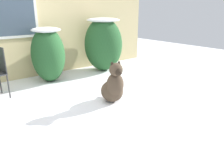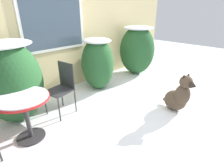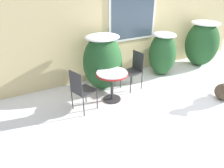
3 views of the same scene
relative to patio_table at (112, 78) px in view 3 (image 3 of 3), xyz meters
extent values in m
plane|color=white|center=(1.49, -0.93, -0.58)|extent=(16.00, 16.00, 0.00)
cube|color=#D1BC84|center=(1.49, 1.27, 1.05)|extent=(8.00, 0.06, 3.25)
cube|color=silver|center=(1.30, 1.23, 1.16)|extent=(1.49, 0.04, 1.50)
cube|color=#3D4C5B|center=(1.30, 1.21, 1.16)|extent=(1.37, 0.01, 1.38)
ellipsoid|color=#235128|center=(0.08, 0.65, 0.14)|extent=(1.01, 0.91, 1.43)
ellipsoid|color=white|center=(0.08, 0.65, 0.79)|extent=(0.86, 0.77, 0.12)
ellipsoid|color=#235128|center=(1.99, 0.64, 0.05)|extent=(0.75, 0.81, 1.25)
ellipsoid|color=white|center=(1.99, 0.64, 0.61)|extent=(0.64, 0.69, 0.12)
ellipsoid|color=#235128|center=(3.58, 0.64, 0.13)|extent=(1.02, 1.03, 1.42)
ellipsoid|color=white|center=(3.58, 0.64, 0.78)|extent=(0.87, 0.88, 0.12)
cylinder|color=#2D2D30|center=(0.00, 0.00, -0.56)|extent=(0.43, 0.43, 0.03)
cylinder|color=#2D2D30|center=(0.00, 0.00, -0.23)|extent=(0.06, 0.06, 0.65)
cylinder|color=red|center=(0.00, 0.00, 0.11)|extent=(0.74, 0.74, 0.03)
cylinder|color=white|center=(0.00, 0.00, 0.14)|extent=(0.71, 0.71, 0.02)
cube|color=#2D2D30|center=(0.72, 0.28, -0.11)|extent=(0.49, 0.49, 0.02)
cube|color=#2D2D30|center=(0.92, 0.31, 0.15)|extent=(0.08, 0.39, 0.49)
cylinder|color=#2D2D30|center=(0.49, 0.44, -0.35)|extent=(0.02, 0.02, 0.46)
cylinder|color=#2D2D30|center=(0.55, 0.05, -0.35)|extent=(0.02, 0.02, 0.46)
cylinder|color=#2D2D30|center=(0.88, 0.50, -0.35)|extent=(0.02, 0.02, 0.46)
cylinder|color=#2D2D30|center=(0.94, 0.12, -0.35)|extent=(0.02, 0.02, 0.46)
cube|color=#2D2D30|center=(-0.72, -0.07, -0.11)|extent=(0.54, 0.54, 0.02)
cube|color=#2D2D30|center=(-0.91, -0.13, 0.15)|extent=(0.14, 0.38, 0.49)
cylinder|color=#2D2D30|center=(-0.47, -0.19, -0.35)|extent=(0.02, 0.02, 0.46)
cylinder|color=#2D2D30|center=(-0.60, 0.18, -0.35)|extent=(0.02, 0.02, 0.46)
cylinder|color=#2D2D30|center=(-0.84, -0.31, -0.35)|extent=(0.02, 0.02, 0.46)
cylinder|color=#2D2D30|center=(-0.97, 0.05, -0.35)|extent=(0.02, 0.02, 0.46)
ellipsoid|color=#4C3D2D|center=(2.39, -1.22, -0.38)|extent=(0.50, 0.52, 0.39)
ellipsoid|color=#4C3D2D|center=(2.43, -1.03, -0.49)|extent=(0.13, 0.22, 0.07)
camera|label=1|loc=(0.03, -4.16, 1.05)|focal=35.00mm
camera|label=2|loc=(-0.69, -2.44, 1.30)|focal=28.00mm
camera|label=3|loc=(-2.11, -3.99, 2.19)|focal=35.00mm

